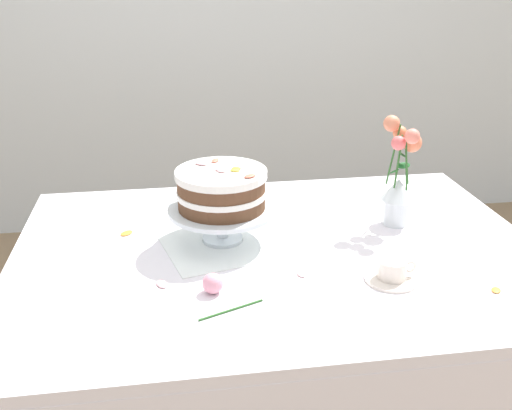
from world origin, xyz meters
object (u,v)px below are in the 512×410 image
object	(u,v)px
dining_table	(280,283)
teacup	(392,272)
fallen_rose	(213,284)
layer_cake	(221,189)
cake_stand	(222,213)
flower_vase	(399,179)

from	to	relation	value
dining_table	teacup	xyz separation A→B (m)	(0.24, -0.18, 0.11)
dining_table	teacup	size ratio (longest dim) A/B	10.77
teacup	dining_table	bearing A→B (deg)	142.67
dining_table	fallen_rose	distance (m)	0.28
layer_cake	teacup	distance (m)	0.49
cake_stand	layer_cake	xyz separation A→B (m)	(0.00, 0.00, 0.07)
cake_stand	flower_vase	xyz separation A→B (m)	(0.51, 0.04, 0.06)
cake_stand	layer_cake	bearing A→B (deg)	27.63
layer_cake	fallen_rose	distance (m)	0.30
dining_table	fallen_rose	size ratio (longest dim) A/B	9.42
dining_table	cake_stand	xyz separation A→B (m)	(-0.14, 0.09, 0.17)
cake_stand	fallen_rose	xyz separation A→B (m)	(-0.05, -0.27, -0.06)
cake_stand	layer_cake	distance (m)	0.07
fallen_rose	dining_table	bearing A→B (deg)	43.02
cake_stand	layer_cake	world-z (taller)	layer_cake
teacup	fallen_rose	size ratio (longest dim) A/B	0.87
layer_cake	flower_vase	world-z (taller)	flower_vase
teacup	fallen_rose	distance (m)	0.43
cake_stand	layer_cake	size ratio (longest dim) A/B	1.20
layer_cake	fallen_rose	bearing A→B (deg)	-100.04
flower_vase	teacup	xyz separation A→B (m)	(-0.13, -0.31, -0.12)
flower_vase	fallen_rose	world-z (taller)	flower_vase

